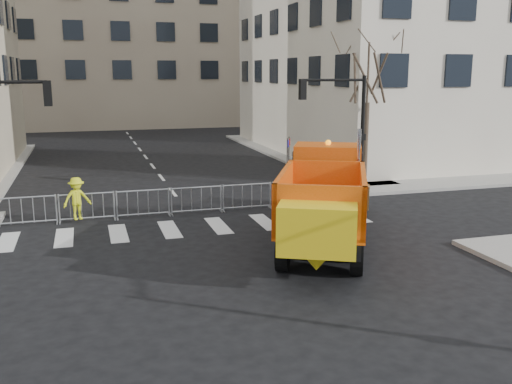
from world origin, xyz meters
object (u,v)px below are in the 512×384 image
object	(u,v)px
plow_truck	(324,198)
cop_a	(306,188)
cop_c	(341,191)
cop_b	(334,188)
worker	(77,199)
newspaper_box	(286,188)

from	to	relation	value
plow_truck	cop_a	xyz separation A→B (m)	(1.46, 5.16, -0.78)
cop_c	cop_b	bearing A→B (deg)	-158.41
cop_b	cop_c	bearing A→B (deg)	103.77
worker	newspaper_box	bearing A→B (deg)	-13.43
cop_c	newspaper_box	bearing A→B (deg)	-127.56
cop_a	cop_c	bearing A→B (deg)	97.01
cop_a	worker	bearing A→B (deg)	-38.80
cop_c	worker	xyz separation A→B (m)	(-10.04, 1.44, 0.02)
cop_b	newspaper_box	xyz separation A→B (m)	(-1.50, 1.62, -0.24)
cop_c	worker	bearing A→B (deg)	-80.59
newspaper_box	worker	bearing A→B (deg)	-163.65
newspaper_box	cop_c	bearing A→B (deg)	-43.90
plow_truck	cop_b	distance (m)	5.31
cop_b	worker	world-z (taller)	cop_b
plow_truck	cop_c	bearing A→B (deg)	-5.49
plow_truck	worker	xyz separation A→B (m)	(-7.53, 5.50, -0.71)
cop_c	worker	size ratio (longest dim) A/B	1.17
cop_b	cop_c	distance (m)	0.58
cop_a	worker	world-z (taller)	worker
cop_a	worker	xyz separation A→B (m)	(-8.99, 0.34, 0.08)
newspaper_box	plow_truck	bearing A→B (deg)	-87.62
worker	newspaper_box	world-z (taller)	worker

